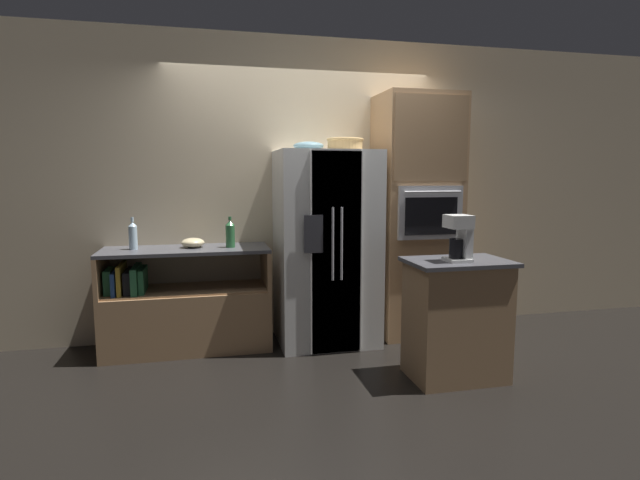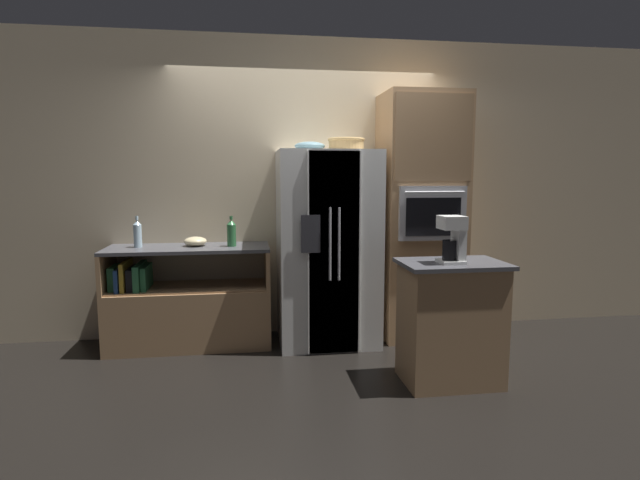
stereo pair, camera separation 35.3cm
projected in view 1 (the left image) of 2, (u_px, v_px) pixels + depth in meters
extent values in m
plane|color=black|center=(311.00, 345.00, 4.51)|extent=(20.00, 20.00, 0.00)
cube|color=beige|center=(301.00, 188.00, 4.78)|extent=(12.00, 0.06, 2.80)
cube|color=#A87F56|center=(188.00, 319.00, 4.39)|extent=(1.42, 0.56, 0.53)
cube|color=#A87F56|center=(187.00, 289.00, 4.35)|extent=(1.36, 0.51, 0.02)
cube|color=#A87F56|center=(101.00, 275.00, 4.18)|extent=(0.04, 0.56, 0.34)
cube|color=#A87F56|center=(266.00, 268.00, 4.49)|extent=(0.04, 0.56, 0.34)
cube|color=#4C4C51|center=(186.00, 250.00, 4.31)|extent=(1.42, 0.56, 0.03)
cube|color=#337A4C|center=(110.00, 281.00, 4.17)|extent=(0.06, 0.28, 0.20)
cube|color=#284C8E|center=(116.00, 281.00, 4.18)|extent=(0.03, 0.41, 0.19)
cube|color=gold|center=(122.00, 278.00, 4.19)|extent=(0.03, 0.39, 0.24)
cube|color=black|center=(129.00, 281.00, 4.21)|extent=(0.06, 0.34, 0.19)
cube|color=#337A4C|center=(136.00, 279.00, 4.22)|extent=(0.05, 0.41, 0.22)
cube|color=#337A4C|center=(143.00, 280.00, 4.23)|extent=(0.04, 0.35, 0.20)
cube|color=silver|center=(326.00, 248.00, 4.52)|extent=(0.88, 0.69, 1.74)
cube|color=silver|center=(336.00, 254.00, 4.17)|extent=(0.43, 0.02, 1.71)
cube|color=silver|center=(337.00, 254.00, 4.17)|extent=(0.43, 0.02, 1.71)
cylinder|color=#B2B2B7|center=(333.00, 244.00, 4.13)|extent=(0.02, 0.02, 0.61)
cylinder|color=#B2B2B7|center=(342.00, 244.00, 4.14)|extent=(0.02, 0.02, 0.61)
cube|color=#2D2D33|center=(314.00, 234.00, 4.09)|extent=(0.16, 0.01, 0.31)
cube|color=#A87F56|center=(416.00, 217.00, 4.74)|extent=(0.74, 0.59, 2.26)
cube|color=#ADADB2|center=(430.00, 213.00, 4.43)|extent=(0.61, 0.04, 0.48)
cube|color=black|center=(431.00, 216.00, 4.41)|extent=(0.50, 0.01, 0.33)
cylinder|color=#B2B2B7|center=(433.00, 192.00, 4.37)|extent=(0.53, 0.02, 0.02)
cube|color=#94704C|center=(432.00, 138.00, 4.36)|extent=(0.69, 0.01, 0.75)
cube|color=#A87F56|center=(456.00, 321.00, 3.73)|extent=(0.69, 0.47, 0.87)
cube|color=#4C4C51|center=(458.00, 262.00, 3.68)|extent=(0.74, 0.51, 0.03)
cylinder|color=tan|center=(345.00, 145.00, 4.40)|extent=(0.31, 0.31, 0.09)
torus|color=tan|center=(345.00, 140.00, 4.39)|extent=(0.33, 0.33, 0.02)
ellipsoid|color=#668C99|center=(308.00, 146.00, 4.42)|extent=(0.27, 0.27, 0.08)
cylinder|color=#33723F|center=(230.00, 236.00, 4.35)|extent=(0.08, 0.08, 0.19)
cone|color=#33723F|center=(230.00, 223.00, 4.34)|extent=(0.08, 0.08, 0.04)
cylinder|color=#33723F|center=(230.00, 218.00, 4.33)|extent=(0.03, 0.03, 0.03)
cylinder|color=silver|center=(133.00, 238.00, 4.23)|extent=(0.07, 0.07, 0.20)
cone|color=silver|center=(132.00, 224.00, 4.21)|extent=(0.07, 0.07, 0.04)
cylinder|color=silver|center=(132.00, 219.00, 4.21)|extent=(0.02, 0.02, 0.04)
ellipsoid|color=beige|center=(193.00, 243.00, 4.35)|extent=(0.20, 0.20, 0.08)
cube|color=white|center=(457.00, 260.00, 3.61)|extent=(0.17, 0.18, 0.02)
cylinder|color=black|center=(456.00, 249.00, 3.60)|extent=(0.10, 0.10, 0.14)
cube|color=white|center=(465.00, 238.00, 3.60)|extent=(0.06, 0.15, 0.34)
cube|color=white|center=(458.00, 222.00, 3.57)|extent=(0.17, 0.18, 0.09)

